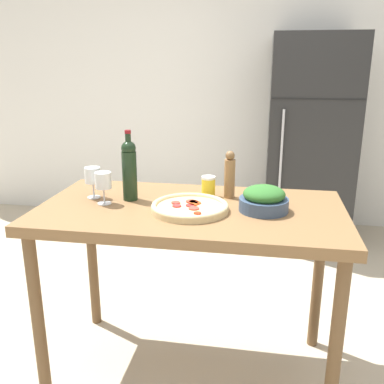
% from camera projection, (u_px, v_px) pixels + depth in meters
% --- Properties ---
extents(ground_plane, '(14.00, 14.00, 0.00)m').
position_uv_depth(ground_plane, '(191.00, 368.00, 2.23)').
color(ground_plane, '#BCAD93').
extents(wall_back, '(6.40, 0.06, 2.60)m').
position_uv_depth(wall_back, '(233.00, 87.00, 4.04)').
color(wall_back, silver).
rests_on(wall_back, ground_plane).
extents(refrigerator, '(0.71, 0.73, 1.75)m').
position_uv_depth(refrigerator, '(310.00, 141.00, 3.67)').
color(refrigerator, black).
rests_on(refrigerator, ground_plane).
extents(prep_counter, '(1.40, 0.75, 0.89)m').
position_uv_depth(prep_counter, '(191.00, 227.00, 2.00)').
color(prep_counter, brown).
rests_on(prep_counter, ground_plane).
extents(wine_bottle, '(0.07, 0.07, 0.34)m').
position_uv_depth(wine_bottle, '(129.00, 169.00, 2.03)').
color(wine_bottle, black).
rests_on(wine_bottle, prep_counter).
extents(wine_glass_near, '(0.08, 0.08, 0.15)m').
position_uv_depth(wine_glass_near, '(103.00, 182.00, 1.98)').
color(wine_glass_near, silver).
rests_on(wine_glass_near, prep_counter).
extents(wine_glass_far, '(0.08, 0.08, 0.15)m').
position_uv_depth(wine_glass_far, '(93.00, 176.00, 2.07)').
color(wine_glass_far, silver).
rests_on(wine_glass_far, prep_counter).
extents(pepper_mill, '(0.05, 0.05, 0.23)m').
position_uv_depth(pepper_mill, '(230.00, 175.00, 2.08)').
color(pepper_mill, olive).
rests_on(pepper_mill, prep_counter).
extents(salad_bowl, '(0.22, 0.22, 0.12)m').
position_uv_depth(salad_bowl, '(264.00, 199.00, 1.91)').
color(salad_bowl, '#384C6B').
rests_on(salad_bowl, prep_counter).
extents(homemade_pizza, '(0.35, 0.35, 0.04)m').
position_uv_depth(homemade_pizza, '(190.00, 207.00, 1.91)').
color(homemade_pizza, '#DBC189').
rests_on(homemade_pizza, prep_counter).
extents(salt_canister, '(0.07, 0.07, 0.10)m').
position_uv_depth(salt_canister, '(208.00, 186.00, 2.11)').
color(salt_canister, yellow).
rests_on(salt_canister, prep_counter).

